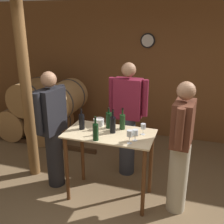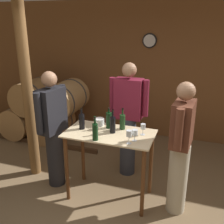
{
  "view_description": "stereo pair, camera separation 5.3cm",
  "coord_description": "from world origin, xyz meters",
  "px_view_note": "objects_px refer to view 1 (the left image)",
  "views": [
    {
      "loc": [
        0.84,
        -2.2,
        2.32
      ],
      "look_at": [
        -0.14,
        0.8,
        1.21
      ],
      "focal_mm": 42.0,
      "sensor_mm": 36.0,
      "label": 1
    },
    {
      "loc": [
        0.89,
        -2.19,
        2.32
      ],
      "look_at": [
        -0.14,
        0.8,
        1.21
      ],
      "focal_mm": 42.0,
      "sensor_mm": 36.0,
      "label": 2
    }
  ],
  "objects_px": {
    "wine_bottle_far_left": "(82,121)",
    "wine_glass_near_left": "(130,134)",
    "wine_glass_near_center": "(135,133)",
    "ice_bucket": "(99,122)",
    "person_visitor_bearded": "(128,118)",
    "person_host": "(181,147)",
    "wooden_post": "(26,91)",
    "wine_bottle_right": "(113,124)",
    "wine_bottle_left": "(96,131)",
    "person_visitor_with_scarf": "(53,128)",
    "wine_glass_near_right": "(143,127)",
    "wine_bottle_center": "(109,120)",
    "wine_bottle_far_right": "(122,121)"
  },
  "relations": [
    {
      "from": "wooden_post",
      "to": "wine_bottle_right",
      "type": "relative_size",
      "value": 8.71
    },
    {
      "from": "wooden_post",
      "to": "wine_glass_near_right",
      "type": "height_order",
      "value": "wooden_post"
    },
    {
      "from": "wine_glass_near_center",
      "to": "person_visitor_bearded",
      "type": "relative_size",
      "value": 0.08
    },
    {
      "from": "wine_glass_near_left",
      "to": "wine_glass_near_center",
      "type": "relative_size",
      "value": 1.16
    },
    {
      "from": "wine_bottle_left",
      "to": "person_visitor_with_scarf",
      "type": "relative_size",
      "value": 0.18
    },
    {
      "from": "person_host",
      "to": "person_visitor_bearded",
      "type": "height_order",
      "value": "person_visitor_bearded"
    },
    {
      "from": "ice_bucket",
      "to": "person_visitor_bearded",
      "type": "relative_size",
      "value": 0.08
    },
    {
      "from": "ice_bucket",
      "to": "person_visitor_with_scarf",
      "type": "distance_m",
      "value": 0.66
    },
    {
      "from": "wine_glass_near_left",
      "to": "person_host",
      "type": "distance_m",
      "value": 0.64
    },
    {
      "from": "ice_bucket",
      "to": "wine_glass_near_right",
      "type": "bearing_deg",
      "value": -9.38
    },
    {
      "from": "wine_bottle_left",
      "to": "wine_bottle_far_right",
      "type": "bearing_deg",
      "value": 63.8
    },
    {
      "from": "wooden_post",
      "to": "wine_bottle_far_left",
      "type": "height_order",
      "value": "wooden_post"
    },
    {
      "from": "wine_glass_near_center",
      "to": "ice_bucket",
      "type": "xyz_separation_m",
      "value": [
        -0.58,
        0.31,
        -0.05
      ]
    },
    {
      "from": "wine_bottle_far_right",
      "to": "person_host",
      "type": "relative_size",
      "value": 0.17
    },
    {
      "from": "wine_bottle_right",
      "to": "ice_bucket",
      "type": "relative_size",
      "value": 2.18
    },
    {
      "from": "wine_glass_near_center",
      "to": "person_visitor_with_scarf",
      "type": "distance_m",
      "value": 1.23
    },
    {
      "from": "wooden_post",
      "to": "wine_glass_near_center",
      "type": "bearing_deg",
      "value": -10.17
    },
    {
      "from": "wine_bottle_far_left",
      "to": "wine_bottle_center",
      "type": "height_order",
      "value": "wine_bottle_far_left"
    },
    {
      "from": "person_visitor_bearded",
      "to": "wine_glass_near_right",
      "type": "bearing_deg",
      "value": -58.58
    },
    {
      "from": "wine_glass_near_center",
      "to": "wine_glass_near_right",
      "type": "xyz_separation_m",
      "value": [
        0.05,
        0.2,
        0.0
      ]
    },
    {
      "from": "wine_glass_near_right",
      "to": "wine_bottle_center",
      "type": "bearing_deg",
      "value": 171.59
    },
    {
      "from": "wine_bottle_far_right",
      "to": "wine_glass_near_left",
      "type": "distance_m",
      "value": 0.44
    },
    {
      "from": "wine_bottle_far_right",
      "to": "person_visitor_with_scarf",
      "type": "xyz_separation_m",
      "value": [
        -0.97,
        -0.15,
        -0.17
      ]
    },
    {
      "from": "wine_bottle_far_right",
      "to": "person_visitor_with_scarf",
      "type": "relative_size",
      "value": 0.17
    },
    {
      "from": "wine_bottle_left",
      "to": "wine_bottle_right",
      "type": "relative_size",
      "value": 0.97
    },
    {
      "from": "wine_bottle_center",
      "to": "person_host",
      "type": "bearing_deg",
      "value": -8.6
    },
    {
      "from": "wine_bottle_far_left",
      "to": "wine_bottle_far_right",
      "type": "xyz_separation_m",
      "value": [
        0.51,
        0.17,
        -0.0
      ]
    },
    {
      "from": "wine_bottle_right",
      "to": "wine_glass_near_right",
      "type": "xyz_separation_m",
      "value": [
        0.38,
        0.06,
        -0.01
      ]
    },
    {
      "from": "person_host",
      "to": "wine_bottle_far_right",
      "type": "bearing_deg",
      "value": 168.06
    },
    {
      "from": "wine_glass_near_left",
      "to": "wine_glass_near_center",
      "type": "distance_m",
      "value": 0.11
    },
    {
      "from": "wine_bottle_far_left",
      "to": "wine_bottle_left",
      "type": "bearing_deg",
      "value": -41.08
    },
    {
      "from": "ice_bucket",
      "to": "person_visitor_bearded",
      "type": "distance_m",
      "value": 0.55
    },
    {
      "from": "wine_bottle_center",
      "to": "wine_bottle_left",
      "type": "bearing_deg",
      "value": -93.92
    },
    {
      "from": "wine_bottle_center",
      "to": "wine_glass_near_right",
      "type": "distance_m",
      "value": 0.48
    },
    {
      "from": "wine_bottle_right",
      "to": "wine_glass_near_left",
      "type": "height_order",
      "value": "wine_bottle_right"
    },
    {
      "from": "person_host",
      "to": "person_visitor_with_scarf",
      "type": "bearing_deg",
      "value": 179.48
    },
    {
      "from": "wine_glass_near_center",
      "to": "ice_bucket",
      "type": "bearing_deg",
      "value": 151.99
    },
    {
      "from": "wine_bottle_center",
      "to": "ice_bucket",
      "type": "distance_m",
      "value": 0.17
    },
    {
      "from": "wine_bottle_center",
      "to": "wine_bottle_far_right",
      "type": "relative_size",
      "value": 0.99
    },
    {
      "from": "wine_bottle_right",
      "to": "person_host",
      "type": "height_order",
      "value": "person_host"
    },
    {
      "from": "wine_bottle_far_right",
      "to": "person_visitor_bearded",
      "type": "height_order",
      "value": "person_visitor_bearded"
    },
    {
      "from": "wine_glass_near_right",
      "to": "person_visitor_bearded",
      "type": "relative_size",
      "value": 0.08
    },
    {
      "from": "wine_bottle_left",
      "to": "person_visitor_bearded",
      "type": "height_order",
      "value": "person_visitor_bearded"
    },
    {
      "from": "wine_bottle_far_left",
      "to": "wine_glass_near_left",
      "type": "distance_m",
      "value": 0.74
    },
    {
      "from": "wine_glass_near_left",
      "to": "person_visitor_with_scarf",
      "type": "height_order",
      "value": "person_visitor_with_scarf"
    },
    {
      "from": "wooden_post",
      "to": "wine_bottle_center",
      "type": "distance_m",
      "value": 1.3
    },
    {
      "from": "wine_glass_near_center",
      "to": "person_host",
      "type": "height_order",
      "value": "person_host"
    },
    {
      "from": "wine_bottle_right",
      "to": "wine_glass_near_center",
      "type": "distance_m",
      "value": 0.35
    },
    {
      "from": "wine_glass_near_right",
      "to": "wine_glass_near_left",
      "type": "bearing_deg",
      "value": -108.24
    },
    {
      "from": "wine_bottle_right",
      "to": "wine_glass_near_right",
      "type": "height_order",
      "value": "wine_bottle_right"
    }
  ]
}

